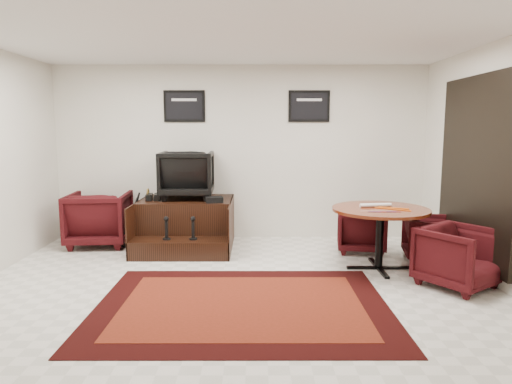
# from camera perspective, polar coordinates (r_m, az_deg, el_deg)

# --- Properties ---
(ground) EXTENTS (6.00, 6.00, 0.00)m
(ground) POSITION_cam_1_polar(r_m,az_deg,el_deg) (5.27, -2.73, -12.06)
(ground) COLOR white
(ground) RESTS_ON ground
(room_shell) EXTENTS (6.02, 5.02, 2.81)m
(room_shell) POSITION_cam_1_polar(r_m,az_deg,el_deg) (5.07, 1.85, 7.76)
(room_shell) COLOR white
(room_shell) RESTS_ON ground
(area_rug) EXTENTS (2.98, 2.24, 0.01)m
(area_rug) POSITION_cam_1_polar(r_m,az_deg,el_deg) (4.82, -1.72, -13.94)
(area_rug) COLOR black
(area_rug) RESTS_ON ground
(shine_podium) EXTENTS (1.41, 1.45, 0.72)m
(shine_podium) POSITION_cam_1_polar(r_m,az_deg,el_deg) (7.08, -8.67, -4.07)
(shine_podium) COLOR black
(shine_podium) RESTS_ON ground
(shine_chair) EXTENTS (0.82, 0.77, 0.82)m
(shine_chair) POSITION_cam_1_polar(r_m,az_deg,el_deg) (7.10, -8.63, 2.49)
(shine_chair) COLOR black
(shine_chair) RESTS_ON shine_podium
(shoes_pair) EXTENTS (0.25, 0.28, 0.09)m
(shoes_pair) POSITION_cam_1_polar(r_m,az_deg,el_deg) (7.06, -12.73, -0.60)
(shoes_pair) COLOR black
(shoes_pair) RESTS_ON shine_podium
(polish_kit) EXTENTS (0.27, 0.22, 0.08)m
(polish_kit) POSITION_cam_1_polar(r_m,az_deg,el_deg) (6.68, -5.23, -0.96)
(polish_kit) COLOR black
(polish_kit) RESTS_ON shine_podium
(umbrella_black) EXTENTS (0.30, 0.11, 0.80)m
(umbrella_black) POSITION_cam_1_polar(r_m,az_deg,el_deg) (7.16, -15.46, -3.59)
(umbrella_black) COLOR black
(umbrella_black) RESTS_ON ground
(umbrella_hooked) EXTENTS (0.32, 0.12, 0.86)m
(umbrella_hooked) POSITION_cam_1_polar(r_m,az_deg,el_deg) (7.25, -15.27, -3.19)
(umbrella_hooked) COLOR black
(umbrella_hooked) RESTS_ON ground
(armchair_side) EXTENTS (0.95, 0.90, 0.91)m
(armchair_side) POSITION_cam_1_polar(r_m,az_deg,el_deg) (7.46, -19.00, -2.85)
(armchair_side) COLOR black
(armchair_side) RESTS_ON ground
(meeting_table) EXTENTS (1.22, 1.22, 0.80)m
(meeting_table) POSITION_cam_1_polar(r_m,az_deg,el_deg) (6.01, 15.29, -2.84)
(meeting_table) COLOR #4C1B0A
(meeting_table) RESTS_ON ground
(table_chair_back) EXTENTS (0.76, 0.73, 0.69)m
(table_chair_back) POSITION_cam_1_polar(r_m,az_deg,el_deg) (6.89, 13.02, -4.43)
(table_chair_back) COLOR black
(table_chair_back) RESTS_ON ground
(table_chair_window) EXTENTS (0.71, 0.75, 0.67)m
(table_chair_window) POSITION_cam_1_polar(r_m,az_deg,el_deg) (6.72, 20.97, -5.16)
(table_chair_window) COLOR black
(table_chair_window) RESTS_ON ground
(table_chair_corner) EXTENTS (1.02, 1.01, 0.77)m
(table_chair_corner) POSITION_cam_1_polar(r_m,az_deg,el_deg) (5.72, 24.03, -7.11)
(table_chair_corner) COLOR black
(table_chair_corner) RESTS_ON ground
(paper_roll) EXTENTS (0.42, 0.12, 0.05)m
(paper_roll) POSITION_cam_1_polar(r_m,az_deg,el_deg) (6.05, 14.72, -1.60)
(paper_roll) COLOR silver
(paper_roll) RESTS_ON meeting_table
(table_clutter) EXTENTS (0.56, 0.38, 0.01)m
(table_clutter) POSITION_cam_1_polar(r_m,az_deg,el_deg) (5.93, 16.41, -2.06)
(table_clutter) COLOR #D5590B
(table_clutter) RESTS_ON meeting_table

